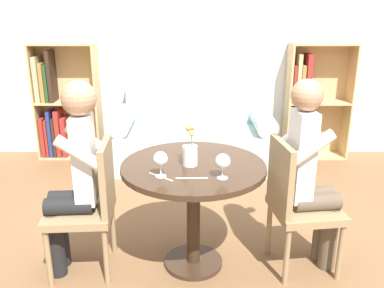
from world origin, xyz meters
The scene contains 15 objects.
ground_plane centered at (0.00, 0.00, 0.00)m, with size 16.00×16.00×0.00m, color brown.
back_wall centered at (0.00, 2.33, 1.35)m, with size 5.20×0.05×2.70m.
round_table centered at (0.00, 0.00, 0.59)m, with size 0.93×0.93×0.74m.
couch centered at (0.00, 1.91, 0.31)m, with size 1.74×0.80×0.92m.
bookshelf_left centered at (-1.53, 2.17, 0.60)m, with size 0.72×0.28×1.32m.
bookshelf_right centered at (1.34, 2.17, 0.60)m, with size 0.72×0.28×1.32m.
chair_left centered at (-0.67, -0.04, 0.49)m, with size 0.45×0.45×0.90m.
chair_right centered at (0.67, -0.02, 0.49)m, with size 0.47×0.47×0.90m.
person_left centered at (-0.75, -0.05, 0.69)m, with size 0.43×0.36×1.28m.
person_right centered at (0.75, 0.00, 0.68)m, with size 0.44×0.38×1.29m.
wine_glass_left centered at (-0.19, -0.20, 0.85)m, with size 0.09×0.09×0.16m.
wine_glass_right centered at (0.17, -0.22, 0.84)m, with size 0.09×0.09×0.15m.
flower_vase centered at (-0.02, -0.01, 0.82)m, with size 0.10×0.10×0.26m.
knife_left_setting centered at (-0.19, -0.20, 0.74)m, with size 0.15×0.13×0.00m.
fork_left_setting centered at (-0.01, -0.22, 0.74)m, with size 0.19×0.01×0.00m.
Camera 1 is at (-0.01, -2.41, 1.69)m, focal length 38.00 mm.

